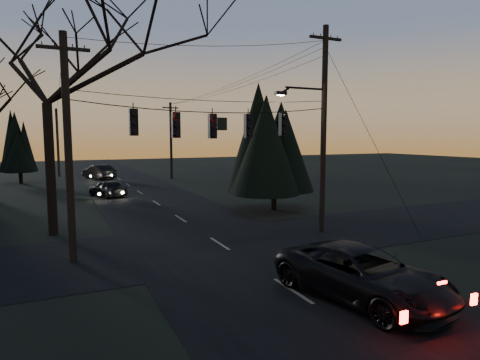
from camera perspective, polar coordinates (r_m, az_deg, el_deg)
name	(u,v)px	position (r m, az deg, el deg)	size (l,w,h in m)	color
ground_plane	(391,355)	(10.11, 20.73, -22.23)	(160.00, 160.00, 0.00)	black
main_road	(163,208)	(27.32, -10.84, -3.88)	(8.00, 120.00, 0.02)	black
cross_road	(220,244)	(18.01, -2.93, -9.05)	(60.00, 7.00, 0.02)	black
utility_pole_right	(321,232)	(20.64, 11.49, -7.21)	(5.00, 0.30, 10.00)	black
utility_pole_left	(73,262)	(16.81, -22.61, -10.68)	(1.80, 0.30, 8.50)	black
utility_pole_far_r	(172,179)	(45.96, -9.69, 0.20)	(1.80, 0.30, 8.50)	black
utility_pole_far_l	(59,176)	(52.33, -24.30, 0.46)	(0.30, 0.30, 8.00)	black
span_signal_assembly	(214,125)	(17.29, -3.77, 7.87)	(11.50, 0.44, 1.58)	black
bare_tree_left	(44,48)	(21.45, -26.10, 16.54)	(10.54, 10.54, 12.61)	black
evergreen_right	(274,145)	(25.80, 4.90, 4.95)	(4.51, 4.51, 7.18)	black
evergreen_dist	(19,145)	(46.06, -28.94, 4.33)	(3.27, 3.27, 6.51)	black
suv_near	(362,274)	(12.50, 16.95, -12.69)	(2.50, 5.43, 1.51)	black
sedan_oncoming_a	(108,188)	(33.31, -18.31, -1.14)	(1.56, 3.89, 1.33)	black
sedan_oncoming_b	(99,172)	(47.25, -19.44, 1.06)	(1.66, 4.77, 1.57)	black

